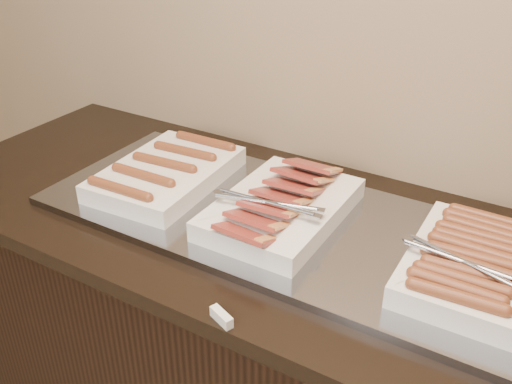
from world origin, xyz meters
TOP-DOWN VIEW (x-y plane):
  - counter at (0.00, 2.13)m, footprint 2.06×0.76m
  - warming_tray at (-0.03, 2.13)m, footprint 1.20×0.50m
  - dish_left at (-0.38, 2.13)m, footprint 0.29×0.41m
  - dish_center at (-0.03, 2.13)m, footprint 0.28×0.42m
  - dish_right at (0.42, 2.13)m, footprint 0.27×0.37m
  - label_holder at (0.04, 1.77)m, footprint 0.06×0.04m

SIDE VIEW (x-z plane):
  - counter at x=0.00m, z-range 0.00..0.90m
  - warming_tray at x=-0.03m, z-range 0.90..0.92m
  - label_holder at x=0.04m, z-range 0.90..0.92m
  - dish_left at x=-0.38m, z-range 0.91..0.98m
  - dish_center at x=-0.03m, z-range 0.91..1.00m
  - dish_right at x=0.42m, z-range 0.91..0.99m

